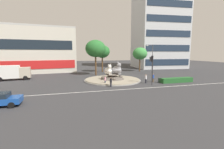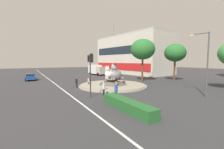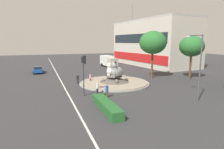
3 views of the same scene
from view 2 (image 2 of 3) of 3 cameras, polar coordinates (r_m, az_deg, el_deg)
ground_plane at (r=26.06m, az=0.28°, el=-4.43°), size 160.00×160.00×0.00m
lane_centreline at (r=23.08m, az=-17.64°, el=-5.94°), size 112.00×0.20×0.01m
roundabout_island at (r=26.00m, az=0.26°, el=-3.55°), size 11.63×11.63×1.30m
cat_statue_white at (r=26.48m, az=-1.12°, el=0.35°), size 1.86×2.55×2.27m
cat_statue_grey at (r=24.88m, az=1.39°, el=0.41°), size 2.34×3.09×2.70m
traffic_light_mast at (r=17.99m, az=-8.10°, el=3.39°), size 0.73×0.52×5.22m
shophouse_block at (r=54.30m, az=7.49°, el=7.48°), size 28.82×14.42×18.51m
clipped_hedge_strip at (r=13.69m, az=5.71°, el=-11.47°), size 6.63×1.20×0.90m
broadleaf_tree_behind_island at (r=32.47m, az=11.60°, el=9.30°), size 5.05×5.05×8.91m
second_tree_near_tower at (r=35.06m, az=22.85°, el=7.58°), size 4.48×4.48×7.99m
streetlight_arm at (r=21.25m, az=32.02°, el=4.71°), size 2.12×0.59×7.77m
pedestrian_white_shirt at (r=19.18m, az=-3.20°, el=-5.22°), size 0.34×0.34×1.70m
pedestrian_pink_shirt at (r=26.52m, az=-8.94°, el=-2.53°), size 0.31×0.31×1.55m
pedestrian_black_shirt at (r=25.35m, az=-13.32°, el=-2.92°), size 0.36×0.36×1.61m
pedestrian_blue_shirt at (r=17.87m, az=1.57°, el=-6.07°), size 0.40×0.40×1.68m
sedan_on_far_lane at (r=38.43m, az=-28.64°, el=-0.77°), size 4.36×2.14×1.49m
delivery_box_truck at (r=46.62m, az=-5.97°, el=1.89°), size 7.10×3.08×3.09m
litter_bin at (r=16.76m, az=1.15°, el=-8.32°), size 0.56×0.56×0.90m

